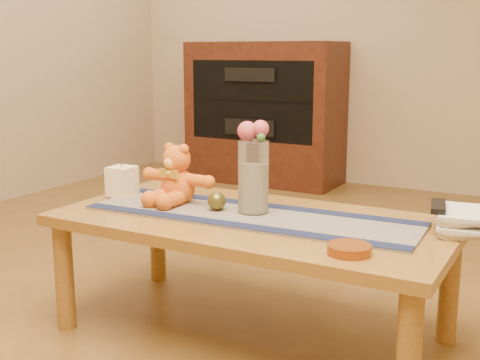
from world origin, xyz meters
The scene contains 32 objects.
floor centered at (0.00, 0.00, 0.00)m, with size 5.50×5.50×0.00m, color brown.
wall_back centered at (0.00, 2.75, 1.35)m, with size 5.50×5.50×0.00m, color tan.
coffee_table_top centered at (0.00, 0.00, 0.43)m, with size 1.40×0.70×0.04m, color brown.
table_leg_fl centered at (-0.64, -0.29, 0.21)m, with size 0.07×0.07×0.41m, color brown.
table_leg_fr centered at (0.64, -0.29, 0.21)m, with size 0.07×0.07×0.41m, color brown.
table_leg_bl centered at (-0.64, 0.29, 0.21)m, with size 0.07×0.07×0.41m, color brown.
table_leg_br centered at (0.64, 0.29, 0.21)m, with size 0.07×0.07×0.41m, color brown.
persian_runner centered at (-0.01, 0.00, 0.45)m, with size 1.20×0.35×0.01m, color #1E1844.
runner_border_near centered at (0.00, -0.14, 0.46)m, with size 1.20×0.06×0.00m, color #131A3A.
runner_border_far centered at (-0.02, 0.15, 0.46)m, with size 1.20×0.06×0.00m, color #131A3A.
teddy_bear centered at (-0.34, 0.04, 0.57)m, with size 0.32×0.26×0.21m, color orange, non-canonical shape.
pillar_candle centered at (-0.60, 0.01, 0.52)m, with size 0.10×0.10×0.12m, color #FBE1B9.
candle_wick centered at (-0.60, 0.01, 0.58)m, with size 0.00×0.00×0.01m, color black.
glass_vase centered at (-0.02, 0.04, 0.59)m, with size 0.11×0.11×0.26m, color silver.
potpourri_fill centered at (-0.02, 0.04, 0.55)m, with size 0.09×0.09×0.18m, color beige.
rose_left centered at (-0.04, 0.03, 0.75)m, with size 0.07×0.07×0.07m, color #C54555.
rose_right centered at (0.01, 0.04, 0.76)m, with size 0.06×0.06×0.06m, color #C54555.
blue_flower_back centered at (-0.01, 0.07, 0.75)m, with size 0.04×0.04×0.04m, color #4B4EA3.
blue_flower_side centered at (-0.05, 0.06, 0.74)m, with size 0.04×0.04×0.04m, color #4B4EA3.
leaf_sprig centered at (0.02, 0.02, 0.74)m, with size 0.03×0.03×0.03m, color #33662D.
bronze_ball centered at (-0.15, 0.00, 0.49)m, with size 0.07×0.07×0.07m, color #514B1B.
book_bottom centered at (0.61, 0.15, 0.46)m, with size 0.17×0.22×0.02m, color beige.
book_lower centered at (0.62, 0.15, 0.48)m, with size 0.16×0.22×0.02m, color beige.
book_upper centered at (0.60, 0.15, 0.50)m, with size 0.17×0.22×0.02m, color beige.
book_top centered at (0.61, 0.15, 0.52)m, with size 0.16×0.22×0.02m, color beige.
tv_remote centered at (0.61, 0.14, 0.54)m, with size 0.04×0.16×0.02m, color black.
amber_dish centered at (0.44, -0.22, 0.46)m, with size 0.13×0.13×0.03m, color #BF5914.
media_cabinet centered at (-1.20, 2.48, 0.55)m, with size 1.20×0.50×1.10m, color black.
cabinet_cavity centered at (-1.20, 2.25, 0.66)m, with size 1.02×0.03×0.61m, color black.
cabinet_shelf centered at (-1.20, 2.33, 0.66)m, with size 1.02×0.20×0.03m, color black.
stereo_upper centered at (-1.20, 2.35, 0.86)m, with size 0.42×0.28×0.10m, color black.
stereo_lower centered at (-1.20, 2.35, 0.46)m, with size 0.42×0.28×0.12m, color black.
Camera 1 is at (0.99, -1.87, 1.03)m, focal length 45.94 mm.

